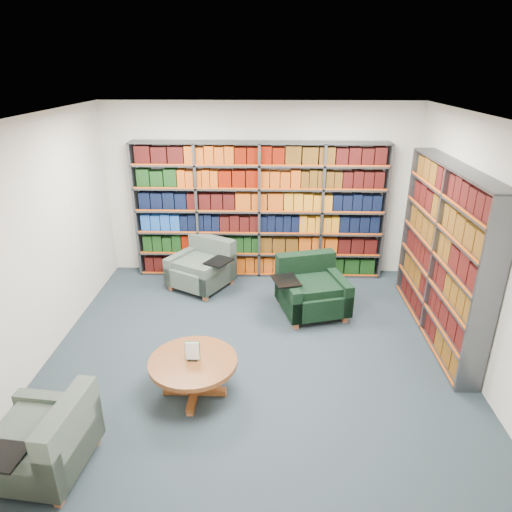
{
  "coord_description": "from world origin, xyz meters",
  "views": [
    {
      "loc": [
        0.17,
        -4.73,
        3.3
      ],
      "look_at": [
        0.0,
        0.6,
        1.05
      ],
      "focal_mm": 32.0,
      "sensor_mm": 36.0,
      "label": 1
    }
  ],
  "objects_px": {
    "chair_green_right": "(310,290)",
    "coffee_table": "(193,367)",
    "chair_teal_front": "(47,444)",
    "chair_teal_left": "(204,268)"
  },
  "relations": [
    {
      "from": "chair_green_right",
      "to": "coffee_table",
      "type": "xyz_separation_m",
      "value": [
        -1.38,
        -1.9,
        0.03
      ]
    },
    {
      "from": "chair_green_right",
      "to": "chair_teal_front",
      "type": "relative_size",
      "value": 1.15
    },
    {
      "from": "chair_teal_left",
      "to": "chair_teal_front",
      "type": "bearing_deg",
      "value": -103.05
    },
    {
      "from": "chair_teal_left",
      "to": "chair_green_right",
      "type": "xyz_separation_m",
      "value": [
        1.63,
        -0.76,
        0.02
      ]
    },
    {
      "from": "chair_teal_left",
      "to": "chair_green_right",
      "type": "bearing_deg",
      "value": -24.86
    },
    {
      "from": "chair_teal_left",
      "to": "coffee_table",
      "type": "bearing_deg",
      "value": -84.57
    },
    {
      "from": "chair_teal_left",
      "to": "chair_teal_front",
      "type": "xyz_separation_m",
      "value": [
        -0.85,
        -3.68,
        -0.01
      ]
    },
    {
      "from": "coffee_table",
      "to": "chair_teal_left",
      "type": "bearing_deg",
      "value": 95.43
    },
    {
      "from": "chair_teal_left",
      "to": "coffee_table",
      "type": "height_order",
      "value": "chair_teal_left"
    },
    {
      "from": "chair_green_right",
      "to": "chair_teal_front",
      "type": "xyz_separation_m",
      "value": [
        -2.49,
        -2.92,
        -0.03
      ]
    }
  ]
}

